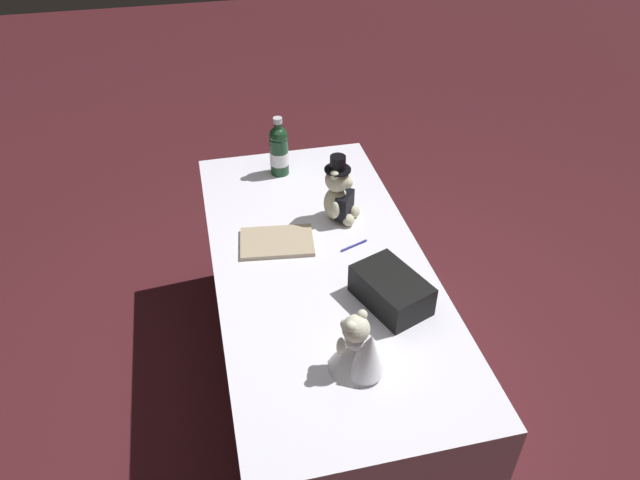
{
  "coord_description": "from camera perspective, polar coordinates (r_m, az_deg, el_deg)",
  "views": [
    {
      "loc": [
        1.66,
        -0.38,
        2.15
      ],
      "look_at": [
        0.0,
        0.0,
        0.82
      ],
      "focal_mm": 33.24,
      "sensor_mm": 36.0,
      "label": 1
    }
  ],
  "objects": [
    {
      "name": "ground_plane",
      "position": [
        2.74,
        0.0,
        -13.65
      ],
      "size": [
        12.0,
        12.0,
        0.0
      ],
      "primitive_type": "plane",
      "color": "#47191E"
    },
    {
      "name": "reception_table",
      "position": [
        2.47,
        0.0,
        -8.45
      ],
      "size": [
        1.7,
        0.79,
        0.72
      ],
      "primitive_type": "cube",
      "color": "white",
      "rests_on": "ground_plane"
    },
    {
      "name": "teddy_bear_groom",
      "position": [
        2.38,
        1.87,
        4.35
      ],
      "size": [
        0.15,
        0.15,
        0.29
      ],
      "color": "beige",
      "rests_on": "reception_table"
    },
    {
      "name": "teddy_bear_bride",
      "position": [
        1.79,
        3.79,
        -10.46
      ],
      "size": [
        0.21,
        0.2,
        0.22
      ],
      "color": "white",
      "rests_on": "reception_table"
    },
    {
      "name": "champagne_bottle",
      "position": [
        2.69,
        -3.97,
        8.65
      ],
      "size": [
        0.09,
        0.09,
        0.28
      ],
      "color": "#1A4023",
      "rests_on": "reception_table"
    },
    {
      "name": "signing_pen",
      "position": [
        2.3,
        3.37,
        -0.49
      ],
      "size": [
        0.05,
        0.12,
        0.01
      ],
      "color": "navy",
      "rests_on": "reception_table"
    },
    {
      "name": "gift_case_black",
      "position": [
        2.04,
        6.85,
        -4.81
      ],
      "size": [
        0.31,
        0.25,
        0.11
      ],
      "color": "black",
      "rests_on": "reception_table"
    },
    {
      "name": "guestbook",
      "position": [
        2.31,
        -4.17,
        -0.17
      ],
      "size": [
        0.22,
        0.3,
        0.02
      ],
      "primitive_type": "cube",
      "rotation": [
        0.0,
        0.0,
        -0.12
      ],
      "color": "tan",
      "rests_on": "reception_table"
    }
  ]
}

